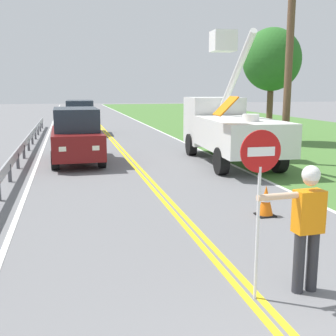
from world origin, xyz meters
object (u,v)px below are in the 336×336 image
(oncoming_suv_nearest, at_px, (76,135))
(oncoming_suv_second, at_px, (81,117))
(utility_bucket_truck, at_px, (227,126))
(roadside_tree_verge, at_px, (272,60))
(stop_sign_paddle, at_px, (260,177))
(flagger_worker, at_px, (308,221))
(traffic_cone_lead, at_px, (266,201))
(utility_pole_near, at_px, (289,55))

(oncoming_suv_nearest, bearing_deg, oncoming_suv_second, 87.36)
(utility_bucket_truck, distance_m, roadside_tree_verge, 7.22)
(stop_sign_paddle, relative_size, oncoming_suv_second, 0.50)
(oncoming_suv_nearest, bearing_deg, flagger_worker, -76.24)
(oncoming_suv_second, bearing_deg, stop_sign_paddle, -85.88)
(stop_sign_paddle, distance_m, utility_bucket_truck, 11.31)
(roadside_tree_verge, bearing_deg, traffic_cone_lead, -116.54)
(flagger_worker, distance_m, utility_pole_near, 11.30)
(utility_pole_near, bearing_deg, roadside_tree_verge, 69.00)
(traffic_cone_lead, bearing_deg, flagger_worker, -107.57)
(oncoming_suv_second, xyz_separation_m, traffic_cone_lead, (3.49, -18.90, -0.72))
(oncoming_suv_second, height_order, traffic_cone_lead, oncoming_suv_second)
(stop_sign_paddle, bearing_deg, utility_pole_near, 59.83)
(oncoming_suv_second, relative_size, roadside_tree_verge, 0.79)
(utility_pole_near, bearing_deg, oncoming_suv_second, 119.91)
(flagger_worker, xyz_separation_m, stop_sign_paddle, (-0.77, -0.05, 0.66))
(flagger_worker, xyz_separation_m, oncoming_suv_nearest, (-2.87, 11.74, 0.01))
(utility_pole_near, bearing_deg, traffic_cone_lead, -121.41)
(flagger_worker, height_order, utility_bucket_truck, utility_bucket_truck)
(stop_sign_paddle, xyz_separation_m, oncoming_suv_second, (-1.62, 22.44, -0.65))
(oncoming_suv_nearest, relative_size, oncoming_suv_second, 0.99)
(traffic_cone_lead, bearing_deg, utility_bucket_truck, 75.89)
(oncoming_suv_second, bearing_deg, oncoming_suv_nearest, -92.64)
(oncoming_suv_nearest, xyz_separation_m, roadside_tree_verge, (10.07, 3.95, 3.21))
(oncoming_suv_second, bearing_deg, utility_pole_near, -60.09)
(flagger_worker, bearing_deg, utility_pole_near, 63.21)
(oncoming_suv_second, distance_m, utility_pole_near, 14.93)
(roadside_tree_verge, bearing_deg, stop_sign_paddle, -116.85)
(oncoming_suv_second, relative_size, utility_pole_near, 0.60)
(oncoming_suv_nearest, height_order, oncoming_suv_second, same)
(utility_bucket_truck, xyz_separation_m, utility_pole_near, (2.00, -0.93, 2.67))
(utility_bucket_truck, distance_m, utility_pole_near, 3.47)
(oncoming_suv_nearest, xyz_separation_m, utility_pole_near, (7.78, -2.02, 3.01))
(utility_bucket_truck, distance_m, traffic_cone_lead, 7.46)
(stop_sign_paddle, height_order, oncoming_suv_second, stop_sign_paddle)
(oncoming_suv_nearest, xyz_separation_m, traffic_cone_lead, (3.98, -8.24, -0.72))
(stop_sign_paddle, xyz_separation_m, oncoming_suv_nearest, (-2.11, 11.78, -0.65))
(oncoming_suv_nearest, xyz_separation_m, oncoming_suv_second, (0.49, 10.65, 0.00))
(oncoming_suv_nearest, bearing_deg, utility_pole_near, -14.57)
(flagger_worker, relative_size, stop_sign_paddle, 0.78)
(oncoming_suv_second, bearing_deg, roadside_tree_verge, -34.96)
(utility_bucket_truck, bearing_deg, traffic_cone_lead, -104.11)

